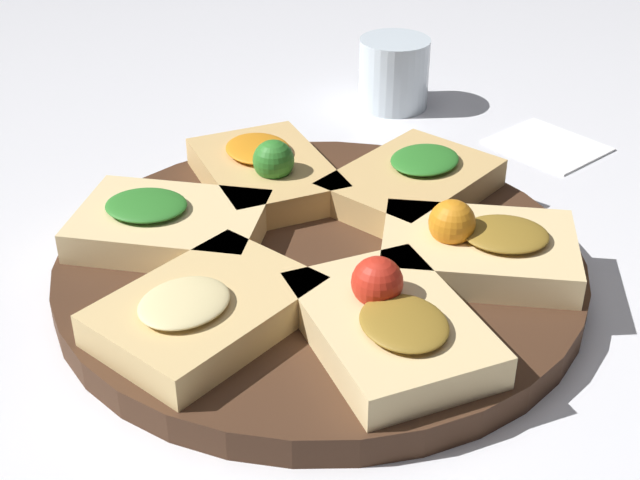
% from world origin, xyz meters
% --- Properties ---
extents(ground_plane, '(3.00, 3.00, 0.00)m').
position_xyz_m(ground_plane, '(0.00, 0.00, 0.00)').
color(ground_plane, white).
extents(serving_board, '(0.41, 0.41, 0.02)m').
position_xyz_m(serving_board, '(0.00, 0.00, 0.01)').
color(serving_board, '#422819').
rests_on(serving_board, ground_plane).
extents(focaccia_slice_0, '(0.17, 0.14, 0.05)m').
position_xyz_m(focaccia_slice_0, '(-0.11, -0.04, 0.04)').
color(focaccia_slice_0, '#E5C689').
rests_on(focaccia_slice_0, serving_board).
extents(focaccia_slice_1, '(0.13, 0.16, 0.03)m').
position_xyz_m(focaccia_slice_1, '(-0.03, -0.12, 0.04)').
color(focaccia_slice_1, tan).
rests_on(focaccia_slice_1, serving_board).
extents(focaccia_slice_2, '(0.18, 0.17, 0.05)m').
position_xyz_m(focaccia_slice_2, '(0.09, -0.08, 0.04)').
color(focaccia_slice_2, tan).
rests_on(focaccia_slice_2, serving_board).
extents(focaccia_slice_3, '(0.17, 0.14, 0.03)m').
position_xyz_m(focaccia_slice_3, '(0.12, 0.03, 0.04)').
color(focaccia_slice_3, '#E5C689').
rests_on(focaccia_slice_3, serving_board).
extents(focaccia_slice_4, '(0.13, 0.16, 0.03)m').
position_xyz_m(focaccia_slice_4, '(0.03, 0.12, 0.04)').
color(focaccia_slice_4, '#DBB775').
rests_on(focaccia_slice_4, serving_board).
extents(focaccia_slice_5, '(0.18, 0.17, 0.05)m').
position_xyz_m(focaccia_slice_5, '(-0.09, 0.08, 0.04)').
color(focaccia_slice_5, '#E5C689').
rests_on(focaccia_slice_5, serving_board).
extents(water_glass, '(0.08, 0.08, 0.08)m').
position_xyz_m(water_glass, '(0.09, -0.35, 0.04)').
color(water_glass, silver).
rests_on(water_glass, ground_plane).
extents(napkin_stack, '(0.13, 0.12, 0.00)m').
position_xyz_m(napkin_stack, '(-0.10, -0.32, 0.00)').
color(napkin_stack, white).
rests_on(napkin_stack, ground_plane).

